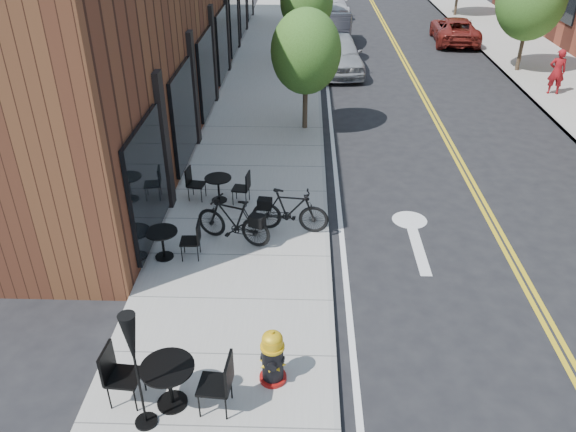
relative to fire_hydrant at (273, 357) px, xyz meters
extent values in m
plane|color=black|center=(1.06, 2.04, -0.61)|extent=(120.00, 120.00, 0.00)
cube|color=#9E9B93|center=(-0.94, 12.04, -0.55)|extent=(4.00, 70.00, 0.12)
cylinder|color=#382B1E|center=(0.46, 11.04, 0.32)|extent=(0.16, 0.16, 1.61)
ellipsoid|color=#33571B|center=(0.46, 11.04, 2.00)|extent=(2.20, 2.20, 2.64)
cylinder|color=#382B1E|center=(0.46, 19.04, 0.35)|extent=(0.16, 0.16, 1.68)
ellipsoid|color=#33571B|center=(0.46, 19.04, 2.11)|extent=(2.30, 2.30, 2.76)
cylinder|color=#382B1E|center=(0.46, 27.04, 0.30)|extent=(0.16, 0.16, 1.57)
cylinder|color=#382B1E|center=(9.66, 18.04, 0.42)|extent=(0.16, 0.16, 1.82)
cylinder|color=maroon|center=(0.00, 0.00, -0.45)|extent=(0.53, 0.53, 0.07)
cylinder|color=black|center=(0.00, 0.00, -0.12)|extent=(0.41, 0.41, 0.67)
cylinder|color=gold|center=(0.00, 0.00, 0.23)|extent=(0.46, 0.46, 0.04)
cylinder|color=gold|center=(0.00, 0.00, 0.32)|extent=(0.40, 0.40, 0.16)
ellipsoid|color=gold|center=(0.00, 0.00, 0.41)|extent=(0.38, 0.38, 0.19)
cylinder|color=gold|center=(0.00, 0.00, 0.51)|extent=(0.07, 0.07, 0.07)
imported|color=black|center=(-1.10, 4.09, 0.06)|extent=(1.88, 1.14, 1.09)
imported|color=black|center=(0.15, 4.58, 0.05)|extent=(1.82, 0.71, 1.07)
cylinder|color=black|center=(-1.54, -0.54, -0.47)|extent=(0.51, 0.51, 0.03)
cylinder|color=black|center=(-1.54, -0.54, -0.10)|extent=(0.07, 0.07, 0.75)
cylinder|color=black|center=(-1.54, -0.54, 0.28)|extent=(0.88, 0.88, 0.03)
cylinder|color=black|center=(-2.54, 3.40, -0.47)|extent=(0.41, 0.41, 0.03)
cylinder|color=black|center=(-2.54, 3.40, -0.16)|extent=(0.06, 0.06, 0.63)
cylinder|color=black|center=(-2.54, 3.40, 0.16)|extent=(0.72, 0.72, 0.03)
cylinder|color=black|center=(-1.69, 5.96, -0.47)|extent=(0.45, 0.45, 0.03)
cylinder|color=black|center=(-1.69, 5.96, -0.16)|extent=(0.06, 0.06, 0.62)
cylinder|color=black|center=(-1.69, 5.96, 0.15)|extent=(0.77, 0.77, 0.03)
cylinder|color=black|center=(-1.85, -0.92, -0.47)|extent=(0.34, 0.34, 0.04)
cylinder|color=black|center=(-1.85, -0.92, 0.55)|extent=(0.04, 0.04, 2.02)
cone|color=black|center=(-1.85, -0.92, 1.16)|extent=(0.24, 0.24, 0.89)
imported|color=#94979B|center=(1.86, 17.95, 0.19)|extent=(2.25, 4.80, 1.59)
imported|color=black|center=(1.86, 22.29, 0.16)|extent=(2.09, 4.80, 1.54)
imported|color=silver|center=(1.99, 30.37, 0.09)|extent=(2.23, 4.89, 1.39)
imported|color=maroon|center=(8.11, 23.43, 0.03)|extent=(2.46, 4.73, 1.27)
imported|color=maroon|center=(9.99, 14.85, 0.37)|extent=(0.68, 0.51, 1.70)
camera|label=1|loc=(0.45, -6.51, 6.47)|focal=35.00mm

